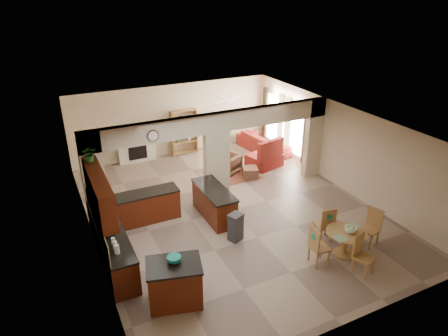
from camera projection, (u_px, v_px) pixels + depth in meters
name	position (u px, v px, depth m)	size (l,w,h in m)	color
floor	(231.00, 210.00, 12.14)	(10.00, 10.00, 0.00)	gray
ceiling	(232.00, 122.00, 10.96)	(10.00, 10.00, 0.00)	white
wall_back	(174.00, 120.00, 15.63)	(8.00, 8.00, 0.00)	beige
wall_front	(351.00, 270.00, 7.47)	(8.00, 8.00, 0.00)	beige
wall_left	(89.00, 198.00, 9.97)	(10.00, 10.00, 0.00)	beige
wall_right	(339.00, 146.00, 13.13)	(10.00, 10.00, 0.00)	beige
partition_left_pier	(94.00, 180.00, 10.90)	(0.60, 0.25, 2.80)	beige
partition_center_pier	(217.00, 165.00, 12.49)	(0.80, 0.25, 2.20)	beige
partition_right_pier	(313.00, 138.00, 13.83)	(0.60, 0.25, 2.80)	beige
partition_header	(216.00, 122.00, 11.90)	(8.00, 0.25, 0.60)	beige
kitchen_counter	(124.00, 227.00, 10.45)	(2.52, 3.29, 1.48)	#431707
upper_cabinets	(99.00, 192.00, 9.17)	(0.35, 2.40, 0.90)	#431707
peninsula	(214.00, 203.00, 11.62)	(0.70, 1.85, 0.91)	#431707
wall_clock	(153.00, 136.00, 11.01)	(0.34, 0.34, 0.03)	#512D1B
rug	(234.00, 175.00, 14.33)	(1.60, 1.30, 0.01)	brown
fireplace	(136.00, 147.00, 15.19)	(1.60, 0.35, 1.20)	beige
shelving_unit	(184.00, 132.00, 15.83)	(1.00, 0.32, 1.80)	#A36C38
window_a	(297.00, 131.00, 15.08)	(0.02, 0.90, 1.90)	white
window_b	(273.00, 118.00, 16.47)	(0.02, 0.90, 1.90)	white
glazed_door	(284.00, 128.00, 15.84)	(0.02, 0.70, 2.10)	white
drape_a_left	(306.00, 136.00, 14.58)	(0.10, 0.28, 2.30)	#441C1B
drape_a_right	(287.00, 126.00, 15.56)	(0.10, 0.28, 2.30)	#441C1B
drape_b_left	(280.00, 123.00, 15.96)	(0.10, 0.28, 2.30)	#441C1B
drape_b_right	(265.00, 114.00, 16.94)	(0.10, 0.28, 2.30)	#441C1B
ceiling_fan	(231.00, 99.00, 14.10)	(1.00, 1.00, 0.10)	white
kitchen_island	(175.00, 283.00, 8.46)	(1.32, 1.09, 1.00)	#431707
teal_bowl	(174.00, 259.00, 8.29)	(0.30, 0.30, 0.14)	#127E6C
trash_can	(236.00, 228.00, 10.61)	(0.34, 0.29, 0.72)	#2C2C2E
dining_table	(346.00, 239.00, 9.98)	(1.00, 1.00, 0.68)	#A36C38
fruit_bowl	(351.00, 230.00, 9.84)	(0.29, 0.29, 0.15)	#61AD25
sofa	(263.00, 143.00, 16.25)	(0.96, 2.45, 0.72)	maroon
chaise	(264.00, 160.00, 14.97)	(1.16, 0.95, 0.46)	maroon
armchair	(229.00, 164.00, 14.43)	(0.72, 0.75, 0.68)	maroon
ottoman	(250.00, 173.00, 14.11)	(0.51, 0.51, 0.37)	maroon
plant	(89.00, 154.00, 9.54)	(0.37, 0.32, 0.41)	#175416
chair_north	(326.00, 223.00, 10.46)	(0.48, 0.48, 1.02)	#A36C38
chair_east	(372.00, 225.00, 10.38)	(0.52, 0.52, 1.02)	#A36C38
chair_south	(361.00, 252.00, 9.34)	(0.52, 0.52, 1.02)	#A36C38
chair_west	(317.00, 245.00, 9.60)	(0.45, 0.45, 1.02)	#A36C38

